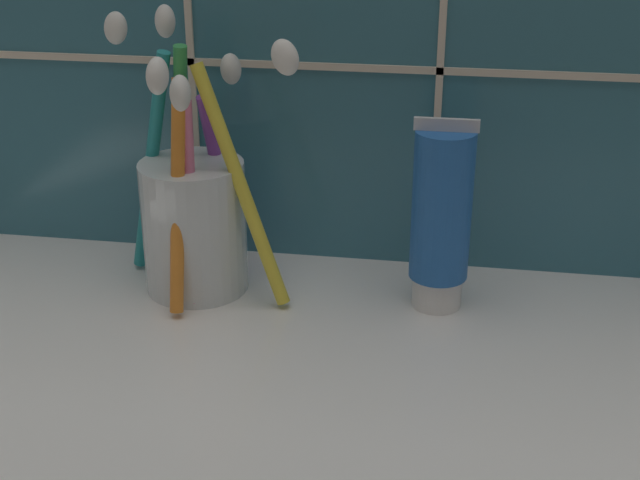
{
  "coord_description": "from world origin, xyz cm",
  "views": [
    {
      "loc": [
        3.25,
        -45.5,
        30.54
      ],
      "look_at": [
        -4.65,
        3.24,
        8.38
      ],
      "focal_mm": 50.0,
      "sensor_mm": 36.0,
      "label": 1
    }
  ],
  "objects": [
    {
      "name": "sink_counter",
      "position": [
        0.0,
        0.0,
        1.0
      ],
      "size": [
        69.38,
        29.8,
        2.0
      ],
      "primitive_type": "cube",
      "color": "white",
      "rests_on": "ground"
    },
    {
      "name": "toothbrush_cup",
      "position": [
        -14.08,
        8.1,
        7.6
      ],
      "size": [
        14.76,
        11.69,
        19.04
      ],
      "color": "silver",
      "rests_on": "sink_counter"
    },
    {
      "name": "toothpaste_tube",
      "position": [
        2.49,
        8.1,
        8.38
      ],
      "size": [
        4.07,
        3.87,
        12.96
      ],
      "color": "white",
      "rests_on": "sink_counter"
    }
  ]
}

